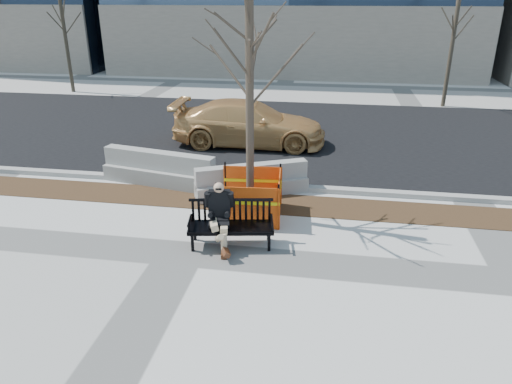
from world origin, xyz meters
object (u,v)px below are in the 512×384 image
sedan (249,144)px  jersey_barrier_right (252,194)px  tree_fence (250,215)px  jersey_barrier_left (161,184)px  bench (231,245)px  seated_man (220,244)px

sedan → jersey_barrier_right: (0.80, -4.16, 0.00)m
tree_fence → jersey_barrier_left: 3.07m
bench → jersey_barrier_right: 2.60m
sedan → jersey_barrier_right: 4.23m
jersey_barrier_left → sedan: bearing=77.5°
bench → seated_man: bearing=168.5°
bench → jersey_barrier_left: 3.87m
jersey_barrier_left → jersey_barrier_right: jersey_barrier_left is taller
seated_man → jersey_barrier_left: (-2.31, 2.92, 0.00)m
sedan → jersey_barrier_left: sedan is taller
seated_man → tree_fence: size_ratio=0.25×
seated_man → bench: bearing=-11.5°
bench → tree_fence: (0.14, 1.41, 0.00)m
jersey_barrier_right → seated_man: bearing=-119.3°
seated_man → jersey_barrier_right: (0.20, 2.59, 0.00)m
seated_man → sedan: size_ratio=0.26×
bench → sedan: (-0.83, 6.76, 0.00)m
seated_man → jersey_barrier_left: seated_man is taller
tree_fence → sedan: tree_fence is taller
tree_fence → bench: bearing=-95.5°
bench → jersey_barrier_right: bench is taller
jersey_barrier_right → tree_fence: bearing=-106.9°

